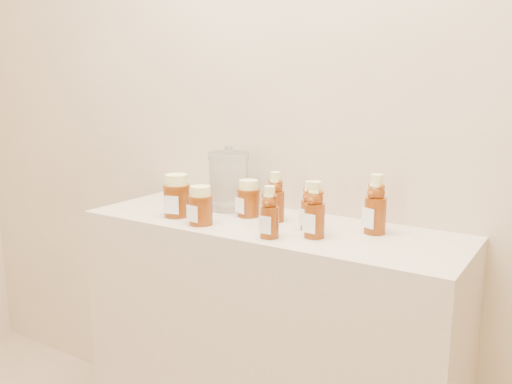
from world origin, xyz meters
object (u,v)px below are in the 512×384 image
Objects in this scene: honey_jar_left at (177,196)px; glass_canister at (229,179)px; display_table at (267,357)px; bear_bottle_back_left at (276,194)px; bear_bottle_front_left at (270,209)px.

glass_canister is at bearing 47.71° from honey_jar_left.
display_table is 0.60m from glass_canister.
bear_bottle_back_left is 1.28× the size of honey_jar_left.
bear_bottle_back_left is (0.01, 0.03, 0.54)m from display_table.
bear_bottle_front_left is 1.21× the size of honey_jar_left.
honey_jar_left is (-0.38, 0.05, -0.01)m from bear_bottle_front_left.
bear_bottle_front_left is 0.38m from honey_jar_left.
glass_canister is at bearing 140.07° from bear_bottle_front_left.
display_table is 8.78× the size of honey_jar_left.
display_table is 0.60m from honey_jar_left.
bear_bottle_front_left is at bearing -36.60° from glass_canister.
bear_bottle_back_left is 0.82× the size of glass_canister.
bear_bottle_front_left is 0.36m from glass_canister.
display_table is 0.56m from bear_bottle_front_left.
honey_jar_left is (-0.30, -0.12, -0.02)m from bear_bottle_back_left.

